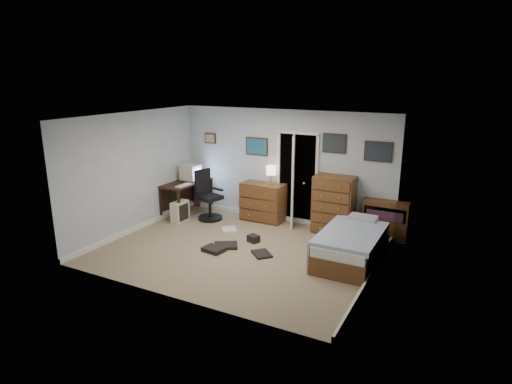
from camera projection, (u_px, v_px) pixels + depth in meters
floor at (239, 251)px, 8.10m from camera, size 5.00×4.00×0.02m
computer_desk at (184, 189)px, 10.14m from camera, size 0.66×1.37×0.78m
crt_monitor at (191, 172)px, 10.11m from camera, size 0.42×0.39×0.38m
keyboard at (184, 185)px, 9.66m from camera, size 0.17×0.42×0.03m
pc_tower at (180, 211)px, 9.63m from camera, size 0.23×0.44×0.47m
office_chair at (208, 200)px, 9.76m from camera, size 0.68×0.68×1.14m
media_stack at (198, 192)px, 10.74m from camera, size 0.15×0.15×0.73m
low_dresser at (263, 202)px, 9.67m from camera, size 0.99×0.52×0.86m
table_lamp at (271, 171)px, 9.39m from camera, size 0.22×0.22×0.42m
doorway at (302, 176)px, 9.62m from camera, size 0.96×1.12×2.05m
tall_dresser at (334, 205)px, 8.86m from camera, size 0.83×0.49×1.21m
headboard_bookcase at (385, 219)px, 8.55m from camera, size 0.89×0.24×0.80m
bed at (351, 244)px, 7.62m from camera, size 1.02×1.88×0.62m
wall_posters at (308, 146)px, 9.07m from camera, size 4.38×0.04×0.60m
floor_clutter at (232, 244)px, 8.31m from camera, size 1.65×1.47×0.14m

